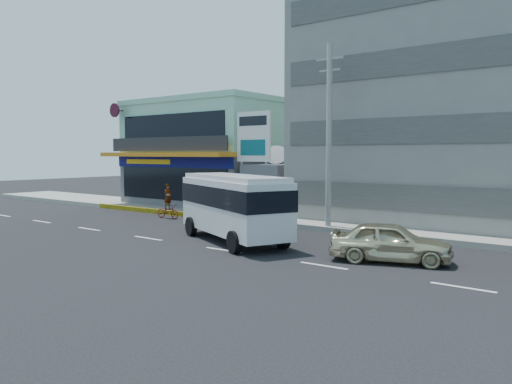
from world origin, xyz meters
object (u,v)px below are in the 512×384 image
(satellite_dish, at_px, (276,163))
(minibus, at_px, (233,202))
(motorcycle_rider, at_px, (168,207))
(utility_pole_near, at_px, (329,136))
(billboard, at_px, (254,142))
(sedan, at_px, (390,242))
(shop_building, at_px, (217,156))
(concrete_building, at_px, (450,107))

(satellite_dish, relative_size, minibus, 0.19)
(motorcycle_rider, bearing_deg, utility_pole_near, 8.07)
(billboard, height_order, motorcycle_rider, billboard)
(billboard, distance_m, utility_pole_near, 6.75)
(sedan, bearing_deg, minibus, 73.27)
(billboard, distance_m, minibus, 9.13)
(satellite_dish, bearing_deg, utility_pole_near, -30.96)
(satellite_dish, xyz_separation_m, utility_pole_near, (6.00, -3.60, 1.57))
(shop_building, height_order, concrete_building, concrete_building)
(shop_building, bearing_deg, utility_pole_near, -25.06)
(satellite_dish, xyz_separation_m, billboard, (-0.50, -1.80, 1.35))
(concrete_building, distance_m, motorcycle_rider, 18.61)
(concrete_building, relative_size, minibus, 2.02)
(concrete_building, height_order, minibus, concrete_building)
(utility_pole_near, bearing_deg, billboard, 164.52)
(sedan, bearing_deg, concrete_building, -11.45)
(satellite_dish, distance_m, billboard, 2.31)
(shop_building, relative_size, motorcycle_rider, 5.50)
(satellite_dish, height_order, motorcycle_rider, satellite_dish)
(motorcycle_rider, bearing_deg, concrete_building, 31.47)
(minibus, bearing_deg, concrete_building, 65.47)
(minibus, bearing_deg, satellite_dish, 113.63)
(concrete_building, xyz_separation_m, motorcycle_rider, (-14.95, -9.15, -6.26))
(satellite_dish, bearing_deg, shop_building, 159.79)
(shop_building, bearing_deg, concrete_building, 3.35)
(billboard, height_order, minibus, billboard)
(shop_building, xyz_separation_m, motorcycle_rider, (3.05, -8.10, -3.25))
(utility_pole_near, height_order, sedan, utility_pole_near)
(utility_pole_near, bearing_deg, sedan, -42.56)
(utility_pole_near, xyz_separation_m, motorcycle_rider, (-10.95, -1.55, -4.41))
(shop_building, distance_m, concrete_building, 18.28)
(shop_building, relative_size, utility_pole_near, 1.24)
(billboard, relative_size, utility_pole_near, 0.69)
(concrete_building, distance_m, sedan, 14.36)
(billboard, bearing_deg, motorcycle_rider, -143.02)
(concrete_building, xyz_separation_m, utility_pole_near, (-4.00, -7.60, -1.85))
(billboard, bearing_deg, concrete_building, 28.92)
(billboard, distance_m, motorcycle_rider, 6.97)
(utility_pole_near, bearing_deg, satellite_dish, 149.04)
(minibus, bearing_deg, sedan, 2.28)
(concrete_building, relative_size, sedan, 3.47)
(billboard, relative_size, sedan, 1.50)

